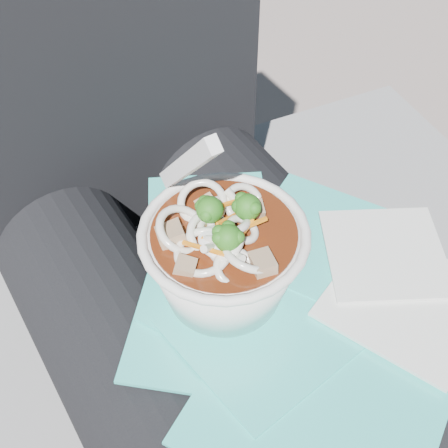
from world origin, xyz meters
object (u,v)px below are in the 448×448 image
person_body (193,268)px  plastic_bag (267,307)px  stone_ledge (182,373)px  udon_bowl (223,254)px  lap (239,346)px

person_body → plastic_bag: 0.13m
stone_ledge → plastic_bag: plastic_bag is taller
plastic_bag → person_body: bearing=97.6°
plastic_bag → udon_bowl: 0.07m
stone_ledge → lap: size_ratio=2.08×
lap → plastic_bag: 0.09m
person_body → udon_bowl: bearing=-97.6°
stone_ledge → lap: bearing=-90.0°
lap → udon_bowl: (-0.01, 0.01, 0.14)m
stone_ledge → plastic_bag: (0.02, -0.17, 0.38)m
stone_ledge → lap: 0.33m
stone_ledge → person_body: 0.33m
stone_ledge → plastic_bag: bearing=-84.9°
person_body → plastic_bag: (0.02, -0.11, 0.05)m
stone_ledge → plastic_bag: size_ratio=2.27×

